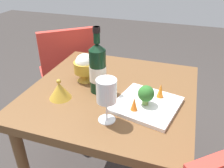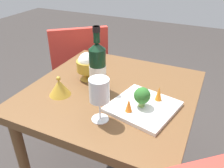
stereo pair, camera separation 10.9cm
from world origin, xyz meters
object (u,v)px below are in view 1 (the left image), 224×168
Objects in this scene: serving_plate at (147,104)px; broccoli_floret at (146,94)px; wine_bottle at (98,68)px; wine_glass at (106,92)px; chair_by_wall at (69,69)px; carrot_garnish_left at (134,104)px; rice_bowl_lid at (60,90)px; carrot_garnish_right at (160,91)px; rice_bowl at (85,67)px.

broccoli_floret is (-0.01, 0.00, 0.06)m from serving_plate.
wine_bottle is 1.70× the size of wine_glass.
carrot_garnish_left is (-0.63, -0.64, 0.24)m from chair_by_wall.
rice_bowl_lid reaches higher than carrot_garnish_right.
broccoli_floret is (0.13, -0.12, -0.06)m from wine_glass.
wine_bottle is 1.02× the size of serving_plate.
rice_bowl is (0.08, 0.10, -0.04)m from wine_bottle.
carrot_garnish_left is 0.89× the size of carrot_garnish_right.
rice_bowl is at bearing 69.19° from serving_plate.
chair_by_wall is 14.98× the size of carrot_garnish_left.
chair_by_wall is at bearing 45.44° from carrot_garnish_left.
carrot_garnish_right is at bearing -73.99° from chair_by_wall.
carrot_garnish_left is at bearing -120.28° from wine_bottle.
rice_bowl_lid is 1.76× the size of carrot_garnish_left.
chair_by_wall is 0.91m from carrot_garnish_right.
carrot_garnish_left is at bearing -83.96° from chair_by_wall.
carrot_garnish_left is (-0.05, 0.04, -0.02)m from broccoli_floret.
rice_bowl_lid is 0.34m from carrot_garnish_left.
rice_bowl_lid is (-0.11, 0.14, -0.08)m from wine_bottle.
rice_bowl_lid is at bearing 106.25° from carrot_garnish_right.
broccoli_floret is (-0.58, -0.68, 0.26)m from chair_by_wall.
wine_bottle is 0.19m from rice_bowl_lid.
serving_plate is 3.48× the size of broccoli_floret.
rice_bowl is (-0.44, -0.34, 0.27)m from chair_by_wall.
rice_bowl reaches higher than carrot_garnish_right.
wine_glass reaches higher than carrot_garnish_left.
carrot_garnish_left is (-0.01, -0.34, 0.01)m from rice_bowl_lid.
serving_plate is 0.06m from broccoli_floret.
wine_glass is at bearing -91.43° from chair_by_wall.
wine_bottle reaches higher than wine_glass.
chair_by_wall is at bearing 40.63° from wine_bottle.
wine_bottle is 0.29m from carrot_garnish_right.
broccoli_floret is at bearing -104.72° from wine_bottle.
rice_bowl is 0.48× the size of serving_plate.
broccoli_floret reaches higher than rice_bowl_lid.
wine_bottle is at bearing -88.77° from chair_by_wall.
serving_plate is at bearing -41.92° from wine_glass.
carrot_garnish_left is at bearing 146.95° from broccoli_floret.
carrot_garnish_right is (-0.50, -0.72, 0.24)m from chair_by_wall.
carrot_garnish_left is at bearing 146.82° from carrot_garnish_right.
wine_bottle is at bearing 75.28° from broccoli_floret.
carrot_garnish_left is (-0.12, -0.20, -0.07)m from wine_bottle.
wine_bottle is 0.24m from carrot_garnish_left.
wine_glass is 0.19m from broccoli_floret.
rice_bowl is 0.19m from rice_bowl_lid.
carrot_garnish_left is (-0.07, 0.04, 0.04)m from serving_plate.
wine_bottle reaches higher than rice_bowl.
carrot_garnish_left is (0.08, -0.09, -0.08)m from wine_glass.
wine_glass is at bearing 136.93° from broccoli_floret.
rice_bowl is at bearing 80.54° from carrot_garnish_right.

